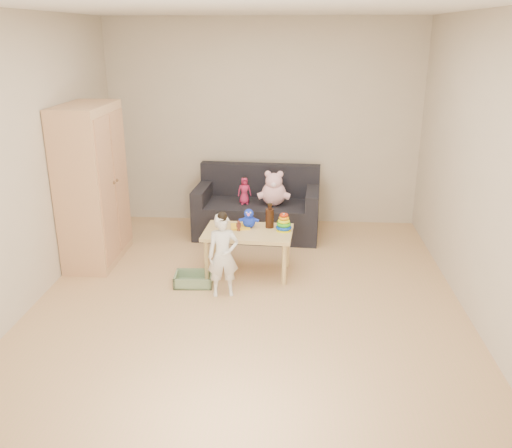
# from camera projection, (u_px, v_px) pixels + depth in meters

# --- Properties ---
(room) EXTENTS (4.50, 4.50, 4.50)m
(room) POSITION_uv_depth(u_px,v_px,m) (248.00, 164.00, 4.81)
(room) COLOR tan
(room) RESTS_ON ground
(wardrobe) EXTENTS (0.48, 0.95, 1.72)m
(wardrobe) POSITION_uv_depth(u_px,v_px,m) (92.00, 185.00, 5.81)
(wardrobe) COLOR tan
(wardrobe) RESTS_ON ground
(sofa) EXTENTS (1.55, 0.84, 0.43)m
(sofa) POSITION_uv_depth(u_px,v_px,m) (257.00, 219.00, 6.75)
(sofa) COLOR black
(sofa) RESTS_ON ground
(play_table) EXTENTS (0.94, 0.62, 0.48)m
(play_table) POSITION_uv_depth(u_px,v_px,m) (248.00, 252.00, 5.66)
(play_table) COLOR tan
(play_table) RESTS_ON ground
(storage_bin) EXTENTS (0.40, 0.31, 0.11)m
(storage_bin) POSITION_uv_depth(u_px,v_px,m) (194.00, 279.00, 5.47)
(storage_bin) COLOR #6C8560
(storage_bin) RESTS_ON ground
(toddler) EXTENTS (0.33, 0.25, 0.80)m
(toddler) POSITION_uv_depth(u_px,v_px,m) (223.00, 256.00, 5.14)
(toddler) COLOR white
(toddler) RESTS_ON ground
(pink_bear) EXTENTS (0.34, 0.30, 0.36)m
(pink_bear) POSITION_uv_depth(u_px,v_px,m) (274.00, 191.00, 6.52)
(pink_bear) COLOR #FFBBC7
(pink_bear) RESTS_ON sofa
(doll) EXTENTS (0.19, 0.15, 0.32)m
(doll) POSITION_uv_depth(u_px,v_px,m) (244.00, 191.00, 6.57)
(doll) COLOR #B2214C
(doll) RESTS_ON sofa
(ring_stacker) EXTENTS (0.16, 0.16, 0.19)m
(ring_stacker) POSITION_uv_depth(u_px,v_px,m) (284.00, 224.00, 5.56)
(ring_stacker) COLOR #FFF70D
(ring_stacker) RESTS_ON play_table
(brown_bottle) EXTENTS (0.09, 0.09, 0.26)m
(brown_bottle) POSITION_uv_depth(u_px,v_px,m) (270.00, 217.00, 5.64)
(brown_bottle) COLOR black
(brown_bottle) RESTS_ON play_table
(blue_plush) EXTENTS (0.19, 0.16, 0.21)m
(blue_plush) POSITION_uv_depth(u_px,v_px,m) (249.00, 218.00, 5.65)
(blue_plush) COLOR #1834DC
(blue_plush) RESTS_ON play_table
(wooden_figure) EXTENTS (0.05, 0.04, 0.12)m
(wooden_figure) POSITION_uv_depth(u_px,v_px,m) (239.00, 226.00, 5.55)
(wooden_figure) COLOR #5C251C
(wooden_figure) RESTS_ON play_table
(yellow_book) EXTENTS (0.23, 0.23, 0.01)m
(yellow_book) POSITION_uv_depth(u_px,v_px,m) (240.00, 226.00, 5.68)
(yellow_book) COLOR yellow
(yellow_book) RESTS_ON play_table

